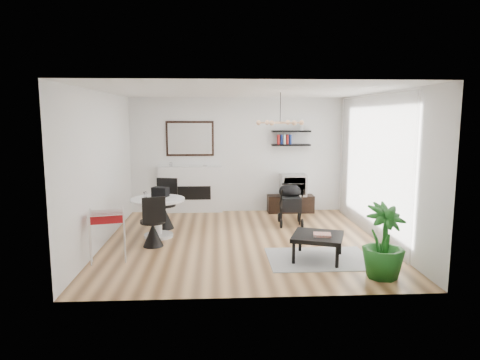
{
  "coord_description": "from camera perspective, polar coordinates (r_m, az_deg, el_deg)",
  "views": [
    {
      "loc": [
        -0.47,
        -7.6,
        2.27
      ],
      "look_at": [
        -0.04,
        0.4,
        1.07
      ],
      "focal_mm": 32.0,
      "sensor_mm": 36.0,
      "label": 1
    }
  ],
  "objects": [
    {
      "name": "laptop",
      "position": [
        8.09,
        -11.49,
        -2.46
      ],
      "size": [
        0.41,
        0.34,
        0.03
      ],
      "primitive_type": "imported",
      "rotation": [
        0.0,
        0.0,
        0.35
      ],
      "color": "black",
      "rests_on": "dining_table"
    },
    {
      "name": "newspaper",
      "position": [
        8.04,
        -10.0,
        -2.55
      ],
      "size": [
        0.35,
        0.32,
        0.01
      ],
      "primitive_type": "cube",
      "rotation": [
        0.0,
        0.0,
        -0.26
      ],
      "color": "silver",
      "rests_on": "dining_table"
    },
    {
      "name": "pendant_lamp",
      "position": [
        7.99,
        5.38,
        7.62
      ],
      "size": [
        0.9,
        0.9,
        0.1
      ],
      "primitive_type": null,
      "color": "tan",
      "rests_on": "ceiling"
    },
    {
      "name": "dining_table",
      "position": [
        8.21,
        -10.88,
        -4.17
      ],
      "size": [
        1.01,
        1.01,
        0.74
      ],
      "color": "white",
      "rests_on": "floor"
    },
    {
      "name": "rug",
      "position": [
        7.09,
        10.48,
        -10.27
      ],
      "size": [
        1.63,
        1.18,
        0.01
      ],
      "primitive_type": "cube",
      "color": "#9B9B9B",
      "rests_on": "floor"
    },
    {
      "name": "tv_console",
      "position": [
        10.26,
        6.74,
        -3.16
      ],
      "size": [
        1.09,
        0.38,
        0.41
      ],
      "primitive_type": "cube",
      "color": "black",
      "rests_on": "floor"
    },
    {
      "name": "chair_far",
      "position": [
        8.86,
        -10.04,
        -4.34
      ],
      "size": [
        0.51,
        0.52,
        1.01
      ],
      "rotation": [
        0.0,
        0.0,
        -0.24
      ],
      "color": "black",
      "rests_on": "floor"
    },
    {
      "name": "sheer_curtain",
      "position": [
        8.36,
        17.0,
        1.83
      ],
      "size": [
        0.04,
        3.6,
        2.6
      ],
      "primitive_type": "cube",
      "color": "white",
      "rests_on": "wall_right"
    },
    {
      "name": "wall_back",
      "position": [
        10.16,
        -0.43,
        3.31
      ],
      "size": [
        5.0,
        0.0,
        5.0
      ],
      "primitive_type": "plane",
      "rotation": [
        1.57,
        0.0,
        0.0
      ],
      "color": "white",
      "rests_on": "floor"
    },
    {
      "name": "black_bag",
      "position": [
        8.34,
        -10.58,
        -1.57
      ],
      "size": [
        0.35,
        0.27,
        0.18
      ],
      "primitive_type": "cube",
      "rotation": [
        0.0,
        0.0,
        -0.35
      ],
      "color": "black",
      "rests_on": "dining_table"
    },
    {
      "name": "stroller",
      "position": [
        9.1,
        6.72,
        -3.34
      ],
      "size": [
        0.53,
        0.81,
        0.96
      ],
      "rotation": [
        0.0,
        0.0,
        -0.07
      ],
      "color": "black",
      "rests_on": "floor"
    },
    {
      "name": "coffee_table",
      "position": [
        6.96,
        10.33,
        -7.54
      ],
      "size": [
        0.98,
        0.98,
        0.4
      ],
      "rotation": [
        0.0,
        0.0,
        -0.34
      ],
      "color": "black",
      "rests_on": "rug"
    },
    {
      "name": "wall_left",
      "position": [
        7.92,
        -17.92,
        1.43
      ],
      "size": [
        0.0,
        5.0,
        5.0
      ],
      "primitive_type": "plane",
      "rotation": [
        1.57,
        0.0,
        1.57
      ],
      "color": "white",
      "rests_on": "floor"
    },
    {
      "name": "shelf_lower",
      "position": [
        10.15,
        6.81,
        4.67
      ],
      "size": [
        0.9,
        0.25,
        0.04
      ],
      "primitive_type": "cube",
      "color": "black",
      "rests_on": "wall_back"
    },
    {
      "name": "drinking_glass",
      "position": [
        8.34,
        -12.52,
        -1.9
      ],
      "size": [
        0.06,
        0.06,
        0.11
      ],
      "primitive_type": "cylinder",
      "color": "white",
      "rests_on": "dining_table"
    },
    {
      "name": "magazines",
      "position": [
        6.89,
        10.89,
        -7.18
      ],
      "size": [
        0.3,
        0.26,
        0.04
      ],
      "primitive_type": "cube",
      "rotation": [
        0.0,
        0.0,
        -0.19
      ],
      "color": "#D84A36",
      "rests_on": "coffee_table"
    },
    {
      "name": "fireplace",
      "position": [
        10.17,
        -6.61,
        -0.51
      ],
      "size": [
        1.5,
        0.17,
        2.16
      ],
      "color": "white",
      "rests_on": "floor"
    },
    {
      "name": "floor",
      "position": [
        7.95,
        0.43,
        -8.08
      ],
      "size": [
        5.0,
        5.0,
        0.0
      ],
      "primitive_type": "plane",
      "color": "brown",
      "rests_on": "ground"
    },
    {
      "name": "drying_rack",
      "position": [
        7.01,
        -17.24,
        -7.11
      ],
      "size": [
        0.65,
        0.62,
        0.81
      ],
      "rotation": [
        0.0,
        0.0,
        0.23
      ],
      "color": "white",
      "rests_on": "floor"
    },
    {
      "name": "wall_right",
      "position": [
        8.21,
        18.13,
        1.66
      ],
      "size": [
        0.0,
        5.0,
        5.0
      ],
      "primitive_type": "plane",
      "rotation": [
        1.57,
        0.0,
        -1.57
      ],
      "color": "white",
      "rests_on": "floor"
    },
    {
      "name": "shelf_upper",
      "position": [
        10.13,
        6.84,
        6.47
      ],
      "size": [
        0.9,
        0.25,
        0.04
      ],
      "primitive_type": "cube",
      "color": "black",
      "rests_on": "wall_back"
    },
    {
      "name": "chair_near",
      "position": [
        7.68,
        -11.52,
        -6.61
      ],
      "size": [
        0.47,
        0.48,
        0.91
      ],
      "rotation": [
        0.0,
        0.0,
        3.44
      ],
      "color": "black",
      "rests_on": "floor"
    },
    {
      "name": "potted_plant",
      "position": [
        6.39,
        18.6,
        -7.75
      ],
      "size": [
        0.77,
        0.77,
        1.06
      ],
      "primitive_type": "imported",
      "rotation": [
        0.0,
        0.0,
        0.38
      ],
      "color": "#195919",
      "rests_on": "floor"
    },
    {
      "name": "crt_tv",
      "position": [
        10.19,
        7.07,
        -0.62
      ],
      "size": [
        0.59,
        0.51,
        0.51
      ],
      "color": "#ABABAD",
      "rests_on": "tv_console"
    },
    {
      "name": "ceiling",
      "position": [
        7.63,
        0.45,
        11.74
      ],
      "size": [
        5.0,
        5.0,
        0.0
      ],
      "primitive_type": "plane",
      "color": "white",
      "rests_on": "wall_back"
    }
  ]
}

